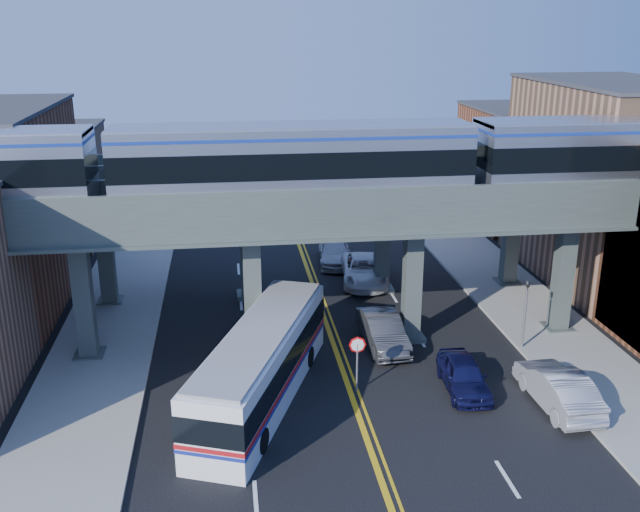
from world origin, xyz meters
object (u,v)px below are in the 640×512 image
(transit_train, at_px, (293,161))
(traffic_signal, at_px, (525,307))
(transit_bus, at_px, (261,365))
(car_lane_c, at_px, (364,270))
(car_lane_d, at_px, (335,252))
(car_parked_curb, at_px, (558,388))
(car_lane_a, at_px, (464,375))
(stop_sign, at_px, (357,355))
(car_lane_b, at_px, (383,331))

(transit_train, bearing_deg, traffic_signal, -10.18)
(transit_train, height_order, transit_bus, transit_train)
(car_lane_c, distance_m, car_lane_d, 4.16)
(car_lane_d, relative_size, car_parked_curb, 0.98)
(transit_train, height_order, traffic_signal, transit_train)
(car_lane_c, bearing_deg, car_lane_a, -76.08)
(traffic_signal, distance_m, car_lane_a, 5.71)
(traffic_signal, height_order, car_parked_curb, traffic_signal)
(car_lane_a, distance_m, car_lane_c, 14.13)
(transit_train, xyz_separation_m, car_lane_a, (6.94, -5.54, -8.69))
(traffic_signal, relative_size, car_lane_c, 0.71)
(transit_train, xyz_separation_m, traffic_signal, (11.14, -2.00, -7.13))
(car_lane_d, bearing_deg, stop_sign, -89.67)
(transit_bus, xyz_separation_m, car_lane_b, (6.30, 4.43, -0.79))
(transit_train, relative_size, traffic_signal, 12.49)
(car_lane_b, distance_m, car_parked_curb, 9.04)
(stop_sign, height_order, car_lane_b, stop_sign)
(traffic_signal, relative_size, car_lane_a, 0.95)
(car_parked_curb, bearing_deg, car_lane_a, -29.36)
(traffic_signal, xyz_separation_m, car_parked_curb, (-0.70, -5.37, -1.45))
(car_lane_b, bearing_deg, car_lane_c, 82.41)
(car_lane_c, height_order, car_lane_d, car_lane_c)
(stop_sign, distance_m, car_lane_d, 17.55)
(stop_sign, bearing_deg, car_lane_c, 77.74)
(car_parked_curb, bearing_deg, stop_sign, -17.92)
(car_parked_curb, bearing_deg, transit_train, -37.01)
(transit_bus, bearing_deg, transit_train, 0.10)
(car_lane_b, xyz_separation_m, car_parked_curb, (6.09, -6.68, 0.04))
(transit_train, height_order, car_lane_d, transit_train)
(transit_train, height_order, car_lane_c, transit_train)
(traffic_signal, distance_m, transit_bus, 13.47)
(traffic_signal, bearing_deg, transit_train, 169.82)
(car_lane_a, relative_size, car_lane_b, 0.87)
(car_lane_a, bearing_deg, car_parked_curb, -24.31)
(stop_sign, relative_size, transit_bus, 0.21)
(transit_bus, relative_size, car_lane_a, 2.84)
(transit_bus, bearing_deg, car_parked_curb, -79.39)
(car_lane_d, bearing_deg, transit_train, -101.67)
(car_lane_d, bearing_deg, transit_bus, -102.65)
(car_parked_curb, bearing_deg, car_lane_d, -73.57)
(stop_sign, xyz_separation_m, traffic_signal, (8.90, 3.00, 0.54))
(traffic_signal, bearing_deg, car_lane_c, 119.69)
(car_lane_c, xyz_separation_m, car_lane_d, (-1.25, 3.96, -0.07))
(transit_bus, xyz_separation_m, car_lane_d, (5.87, 17.56, -0.87))
(car_lane_a, relative_size, car_lane_d, 0.85)
(car_parked_curb, bearing_deg, traffic_signal, -99.23)
(car_lane_c, bearing_deg, car_lane_d, 114.23)
(car_lane_a, bearing_deg, stop_sign, 176.67)
(transit_train, bearing_deg, car_lane_a, -38.60)
(stop_sign, height_order, transit_bus, transit_bus)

